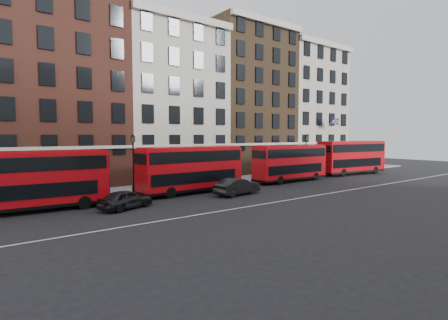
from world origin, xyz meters
TOP-DOWN VIEW (x-y plane):
  - ground at (0.00, 0.00)m, footprint 120.00×120.00m
  - pavement at (0.00, 10.50)m, footprint 80.00×5.00m
  - kerb at (0.00, 8.00)m, footprint 80.00×0.30m
  - road_centre_line at (0.00, -2.00)m, footprint 70.00×0.12m
  - building_terrace at (-0.31, 17.88)m, footprint 64.00×11.95m
  - bus_a at (-17.02, 5.86)m, footprint 10.30×3.18m
  - bus_b at (-3.87, 5.86)m, footprint 10.39×2.89m
  - bus_c at (9.58, 5.86)m, footprint 10.08×2.48m
  - bus_d at (21.97, 5.86)m, footprint 11.17×3.73m
  - car_rear at (-11.40, 2.80)m, footprint 4.48×2.92m
  - car_front at (-1.08, 2.54)m, footprint 4.85×2.27m
  - lamp_post_left at (-8.25, 8.82)m, footprint 0.44×0.44m
  - lamp_post_right at (16.47, 9.26)m, footprint 0.44×0.44m
  - traffic_light at (23.60, 8.17)m, footprint 0.25×0.45m
  - iron_railings at (0.00, 12.70)m, footprint 6.60×0.06m

SIDE VIEW (x-z plane):
  - ground at x=0.00m, z-range 0.00..0.00m
  - road_centre_line at x=0.00m, z-range 0.00..0.01m
  - pavement at x=0.00m, z-range 0.00..0.15m
  - kerb at x=0.00m, z-range 0.00..0.16m
  - iron_railings at x=0.00m, z-range 0.15..1.15m
  - car_rear at x=-11.40m, z-range 0.00..1.42m
  - car_front at x=-1.08m, z-range 0.00..1.54m
  - bus_c at x=9.58m, z-range 0.15..4.38m
  - bus_a at x=-17.02m, z-range 0.15..4.42m
  - bus_b at x=-3.87m, z-range 0.16..4.48m
  - traffic_light at x=23.60m, z-range 0.81..4.08m
  - bus_d at x=21.97m, z-range 0.17..4.77m
  - lamp_post_left at x=-8.25m, z-range 0.42..5.74m
  - lamp_post_right at x=16.47m, z-range 0.42..5.74m
  - building_terrace at x=-0.31m, z-range -0.76..21.24m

